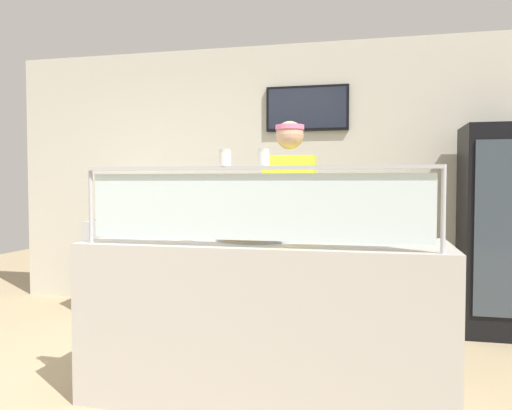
# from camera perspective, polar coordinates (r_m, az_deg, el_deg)

# --- Properties ---
(ground_plane) EXTENTS (12.00, 12.00, 0.00)m
(ground_plane) POSITION_cam_1_polar(r_m,az_deg,el_deg) (3.87, 3.07, -17.15)
(ground_plane) COLOR tan
(ground_plane) RESTS_ON ground
(shop_rear_unit) EXTENTS (6.54, 0.13, 2.70)m
(shop_rear_unit) POSITION_cam_1_polar(r_m,az_deg,el_deg) (5.19, 6.15, 3.13)
(shop_rear_unit) COLOR beige
(shop_rear_unit) RESTS_ON ground
(serving_counter) EXTENTS (2.14, 0.78, 0.95)m
(serving_counter) POSITION_cam_1_polar(r_m,az_deg,el_deg) (3.15, 1.09, -12.66)
(serving_counter) COLOR #BCB7B2
(serving_counter) RESTS_ON ground
(sneeze_guard) EXTENTS (1.96, 0.06, 0.44)m
(sneeze_guard) POSITION_cam_1_polar(r_m,az_deg,el_deg) (2.72, -0.35, 1.02)
(sneeze_guard) COLOR #B2B5BC
(sneeze_guard) RESTS_ON serving_counter
(pizza_tray) EXTENTS (0.49, 0.49, 0.04)m
(pizza_tray) POSITION_cam_1_polar(r_m,az_deg,el_deg) (3.12, -0.03, -3.62)
(pizza_tray) COLOR #9EA0A8
(pizza_tray) RESTS_ON serving_counter
(pizza_server) EXTENTS (0.12, 0.29, 0.01)m
(pizza_server) POSITION_cam_1_polar(r_m,az_deg,el_deg) (3.09, 0.55, -3.27)
(pizza_server) COLOR #ADAFB7
(pizza_server) RESTS_ON pizza_tray
(parmesan_shaker) EXTENTS (0.07, 0.07, 0.09)m
(parmesan_shaker) POSITION_cam_1_polar(r_m,az_deg,el_deg) (2.77, -3.48, 5.19)
(parmesan_shaker) COLOR white
(parmesan_shaker) RESTS_ON sneeze_guard
(pepper_flake_shaker) EXTENTS (0.06, 0.06, 0.09)m
(pepper_flake_shaker) POSITION_cam_1_polar(r_m,az_deg,el_deg) (2.71, 0.86, 5.25)
(pepper_flake_shaker) COLOR white
(pepper_flake_shaker) RESTS_ON sneeze_guard
(worker_figure) EXTENTS (0.41, 0.50, 1.76)m
(worker_figure) POSITION_cam_1_polar(r_m,az_deg,el_deg) (3.81, 3.84, -1.93)
(worker_figure) COLOR #23232D
(worker_figure) RESTS_ON ground
(drink_fridge) EXTENTS (0.61, 0.62, 1.79)m
(drink_fridge) POSITION_cam_1_polar(r_m,az_deg,el_deg) (4.83, 25.63, -2.54)
(drink_fridge) COLOR black
(drink_fridge) RESTS_ON ground
(prep_shelf) EXTENTS (0.70, 0.55, 0.93)m
(prep_shelf) POSITION_cam_1_polar(r_m,az_deg,el_deg) (5.31, -14.09, -6.64)
(prep_shelf) COLOR #B7BABF
(prep_shelf) RESTS_ON ground
(pizza_box_stack) EXTENTS (0.48, 0.47, 0.22)m
(pizza_box_stack) POSITION_cam_1_polar(r_m,az_deg,el_deg) (5.25, -14.16, -0.43)
(pizza_box_stack) COLOR silver
(pizza_box_stack) RESTS_ON prep_shelf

